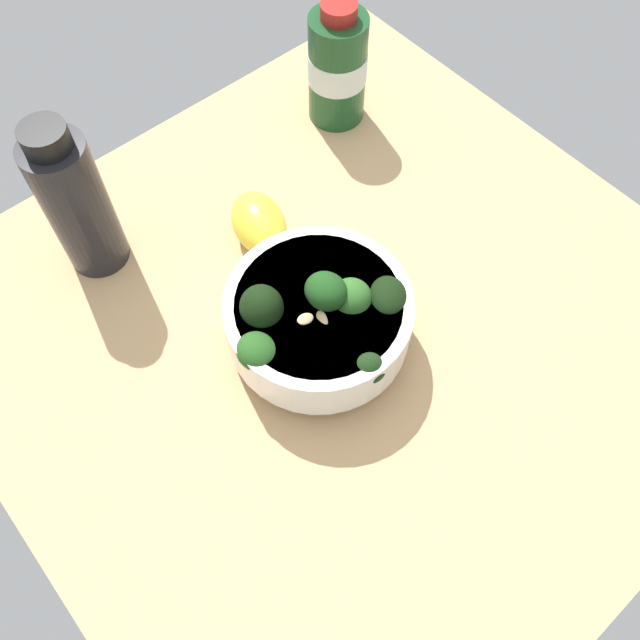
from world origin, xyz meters
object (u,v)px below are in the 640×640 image
Objects in this scene: bowl_of_broccoli at (321,319)px; bottle_short at (76,203)px; bottle_tall at (337,67)px; lemon_wedge at (258,224)px.

bottle_short reaches higher than bowl_of_broccoli.
lemon_wedge is at bearing -154.61° from bottle_tall.
bottle_tall is (18.32, 8.70, 4.23)cm from lemon_wedge.
bowl_of_broccoli is 31.05cm from bottle_tall.
lemon_wedge is at bearing 76.71° from bowl_of_broccoli.
bottle_short is at bearing 146.48° from lemon_wedge.
bowl_of_broccoli reaches higher than lemon_wedge.
bowl_of_broccoli is at bearing -64.89° from bottle_short.
lemon_wedge is at bearing -33.52° from bottle_short.
bowl_of_broccoli is 14.08cm from lemon_wedge.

